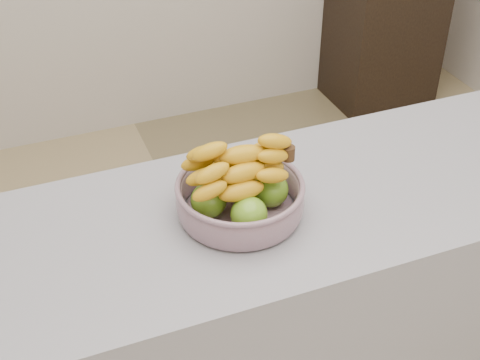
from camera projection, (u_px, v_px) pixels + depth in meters
name	position (u px, v px, depth m)	size (l,w,h in m)	color
counter	(289.00, 321.00, 1.94)	(2.00, 0.60, 0.90)	gray
cabinet	(385.00, 18.00, 3.67)	(0.54, 0.43, 0.97)	black
fruit_bowl	(240.00, 193.00, 1.59)	(0.31, 0.31, 0.19)	#929AAF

